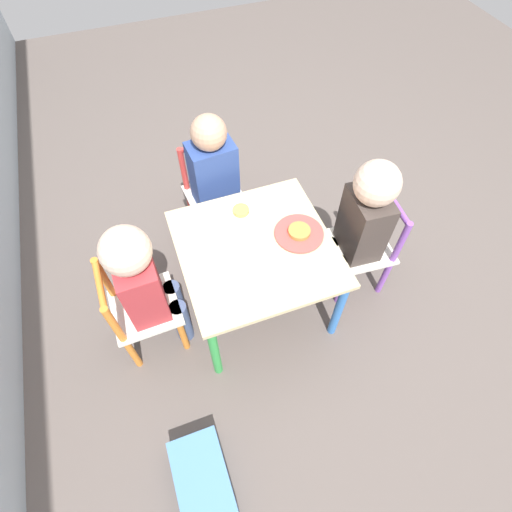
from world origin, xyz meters
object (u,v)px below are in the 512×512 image
Objects in this scene: chair_orange at (140,311)px; child_front at (362,220)px; kids_table at (256,255)px; plate_right at (241,212)px; storage_bin at (203,481)px; chair_red at (213,195)px; child_back at (144,280)px; chair_purple at (364,247)px; plate_front at (299,233)px; child_right at (215,175)px.

child_front reaches higher than chair_orange.
plate_right reaches higher than kids_table.
child_front is 1.15m from storage_bin.
chair_red is 1.63× the size of storage_bin.
child_back is (-0.01, 0.44, 0.07)m from kids_table.
chair_orange is at bearing -86.77° from chair_purple.
plate_right is (0.22, 0.50, 0.19)m from chair_purple.
plate_front is (0.01, -0.63, -0.00)m from child_back.
kids_table reaches higher than storage_bin.
child_back is at bearing -132.71° from chair_red.
chair_orange is at bearing -140.45° from child_right.
child_front is 4.80× the size of plate_right.
child_right is at bearing 8.48° from plate_right.
child_front is (0.00, 0.06, 0.20)m from chair_purple.
plate_front is at bearing -43.37° from storage_bin.
child_front is 3.70× the size of plate_front.
plate_front is at bearing -90.51° from chair_orange.
storage_bin is at bearing -52.10° from chair_purple.
plate_front is 0.98m from storage_bin.
child_right reaches higher than chair_purple.
plate_right is (0.20, -0.44, -0.00)m from child_back.
chair_red is 1.00× the size of chair_orange.
storage_bin is at bearing 146.32° from kids_table.
chair_orange is (-0.02, 0.50, -0.12)m from kids_table.
chair_orange is at bearing -86.56° from child_front.
chair_red is 0.19m from child_right.
plate_right is at bearing -86.50° from child_right.
chair_purple is 1.63× the size of storage_bin.
plate_right is at bearing -67.82° from child_back.
child_right is 1.22m from storage_bin.
kids_table is 3.92× the size of plate_right.
plate_right is (0.18, 0.00, 0.07)m from kids_table.
chair_orange is (-0.52, 0.46, 0.00)m from chair_red.
chair_orange is 2.53× the size of plate_front.
chair_red is 0.37m from plate_right.
chair_orange reaches higher than kids_table.
chair_purple is at bearing -93.23° from chair_orange.
child_right is 0.61m from child_back.
storage_bin is (-0.64, -0.00, -0.38)m from child_back.
chair_orange is 0.57m from plate_right.
child_back is at bearing -136.62° from child_right.
chair_purple reaches higher than storage_bin.
child_right is 4.71× the size of plate_right.
chair_orange reaches higher than storage_bin.
child_front reaches higher than kids_table.
plate_front is (-0.50, -0.23, 0.19)m from chair_red.
kids_table is 0.19m from plate_right.
chair_orange is at bearing 91.89° from kids_table.
plate_right reaches higher than storage_bin.
chair_orange is 0.70× the size of child_right.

